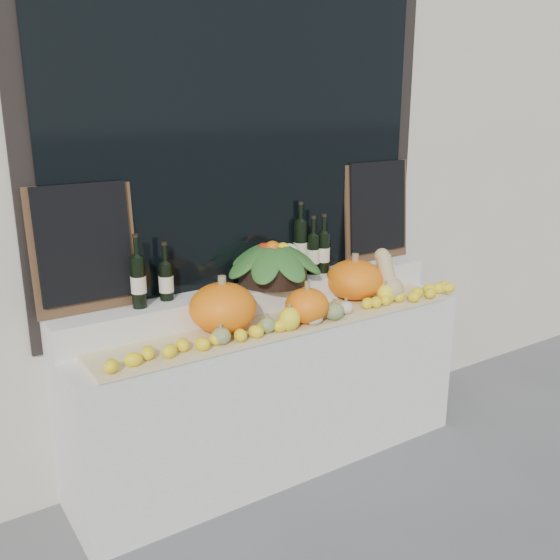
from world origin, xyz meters
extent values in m
cube|color=beige|center=(0.00, 2.25, 2.25)|extent=(7.00, 0.90, 4.50)
cube|color=black|center=(0.00, 1.80, 1.90)|extent=(2.40, 0.04, 2.10)
cube|color=black|center=(0.00, 1.77, 1.90)|extent=(2.20, 0.02, 2.00)
cube|color=silver|center=(0.00, 1.52, 0.44)|extent=(2.30, 0.55, 0.88)
cube|color=silver|center=(0.00, 1.68, 0.96)|extent=(2.30, 0.25, 0.16)
cube|color=tan|center=(0.00, 1.40, 0.89)|extent=(2.10, 0.32, 0.02)
ellipsoid|color=orange|center=(-0.34, 1.45, 1.03)|extent=(0.44, 0.44, 0.25)
ellipsoid|color=orange|center=(0.55, 1.50, 1.02)|extent=(0.41, 0.41, 0.23)
ellipsoid|color=orange|center=(0.09, 1.33, 1.00)|extent=(0.30, 0.30, 0.18)
ellipsoid|color=tan|center=(0.71, 1.36, 0.97)|extent=(0.15, 0.15, 0.14)
cylinder|color=tan|center=(0.71, 1.41, 1.08)|extent=(0.09, 0.14, 0.18)
sphere|color=tan|center=(0.71, 1.45, 1.15)|extent=(0.09, 0.09, 0.09)
ellipsoid|color=#335B1B|center=(0.23, 1.28, 0.95)|extent=(0.11, 0.11, 0.09)
cylinder|color=olive|center=(0.23, 1.28, 1.01)|extent=(0.02, 0.02, 0.02)
ellipsoid|color=#335B1B|center=(-0.17, 1.32, 0.95)|extent=(0.09, 0.09, 0.08)
cylinder|color=olive|center=(-0.17, 1.32, 1.00)|extent=(0.02, 0.02, 0.02)
ellipsoid|color=beige|center=(0.10, 1.28, 0.95)|extent=(0.10, 0.10, 0.08)
cylinder|color=olive|center=(0.10, 1.28, 1.00)|extent=(0.02, 0.02, 0.02)
ellipsoid|color=yellow|center=(-0.05, 1.28, 0.97)|extent=(0.11, 0.11, 0.12)
cylinder|color=olive|center=(-0.05, 1.28, 1.04)|extent=(0.02, 0.02, 0.02)
ellipsoid|color=beige|center=(0.34, 1.32, 0.94)|extent=(0.08, 0.08, 0.07)
cylinder|color=olive|center=(0.34, 1.32, 0.99)|extent=(0.02, 0.02, 0.02)
ellipsoid|color=yellow|center=(0.65, 1.34, 0.96)|extent=(0.10, 0.10, 0.11)
cylinder|color=olive|center=(0.65, 1.34, 1.02)|extent=(0.02, 0.02, 0.02)
ellipsoid|color=#335B1B|center=(-0.43, 1.31, 0.95)|extent=(0.09, 0.09, 0.08)
cylinder|color=olive|center=(-0.43, 1.31, 1.00)|extent=(0.02, 0.02, 0.02)
cylinder|color=black|center=(0.09, 1.66, 1.10)|extent=(0.39, 0.39, 0.12)
cylinder|color=black|center=(-0.69, 1.66, 1.17)|extent=(0.07, 0.07, 0.26)
cylinder|color=black|center=(-0.69, 1.66, 1.35)|extent=(0.03, 0.03, 0.10)
cylinder|color=beige|center=(-0.69, 1.66, 1.16)|extent=(0.08, 0.08, 0.08)
cylinder|color=black|center=(-0.69, 1.66, 1.40)|extent=(0.03, 0.03, 0.02)
cylinder|color=black|center=(-0.53, 1.70, 1.14)|extent=(0.07, 0.07, 0.19)
cylinder|color=black|center=(-0.53, 1.70, 1.28)|extent=(0.03, 0.03, 0.10)
cylinder|color=beige|center=(-0.53, 1.70, 1.13)|extent=(0.08, 0.08, 0.08)
cylinder|color=black|center=(-0.53, 1.70, 1.34)|extent=(0.03, 0.03, 0.02)
cylinder|color=black|center=(0.33, 1.73, 1.20)|extent=(0.08, 0.08, 0.31)
cylinder|color=black|center=(0.33, 1.73, 1.40)|extent=(0.03, 0.03, 0.10)
cylinder|color=beige|center=(0.33, 1.73, 1.19)|extent=(0.08, 0.08, 0.08)
cylinder|color=black|center=(0.33, 1.73, 1.46)|extent=(0.03, 0.03, 0.02)
cylinder|color=black|center=(0.39, 1.69, 1.16)|extent=(0.07, 0.07, 0.23)
cylinder|color=black|center=(0.39, 1.69, 1.32)|extent=(0.03, 0.03, 0.10)
cylinder|color=beige|center=(0.39, 1.69, 1.15)|extent=(0.08, 0.08, 0.08)
cylinder|color=black|center=(0.39, 1.69, 1.38)|extent=(0.03, 0.03, 0.02)
cylinder|color=black|center=(0.45, 1.68, 1.16)|extent=(0.07, 0.07, 0.24)
cylinder|color=black|center=(0.45, 1.68, 1.33)|extent=(0.03, 0.03, 0.10)
cylinder|color=beige|center=(0.45, 1.68, 1.15)|extent=(0.08, 0.08, 0.08)
cylinder|color=black|center=(0.45, 1.68, 1.38)|extent=(0.03, 0.03, 0.02)
cube|color=#4C331E|center=(-0.92, 1.75, 1.35)|extent=(0.50, 0.06, 0.62)
cube|color=black|center=(-0.92, 1.73, 1.38)|extent=(0.44, 0.06, 0.56)
cube|color=#4C331E|center=(0.92, 1.75, 1.35)|extent=(0.50, 0.06, 0.62)
cube|color=black|center=(0.92, 1.73, 1.38)|extent=(0.44, 0.06, 0.56)
camera|label=1|loc=(-1.72, -1.17, 2.05)|focal=40.00mm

